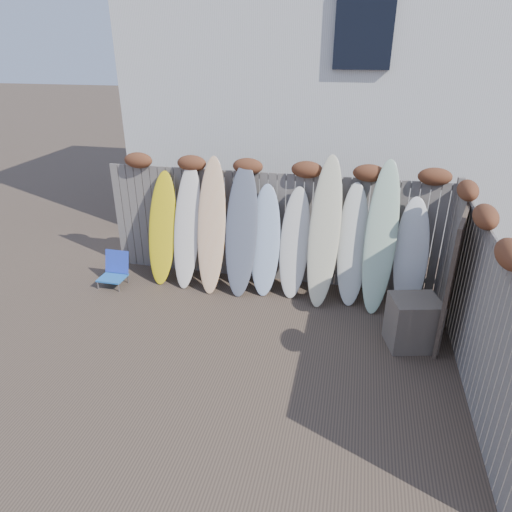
% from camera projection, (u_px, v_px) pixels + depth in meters
% --- Properties ---
extents(ground, '(80.00, 80.00, 0.00)m').
position_uv_depth(ground, '(237.00, 356.00, 6.41)').
color(ground, '#493A2D').
extents(back_fence, '(6.05, 0.28, 2.24)m').
position_uv_depth(back_fence, '(274.00, 219.00, 8.01)').
color(back_fence, slate).
rests_on(back_fence, ground).
extents(right_fence, '(0.28, 4.40, 2.24)m').
position_uv_depth(right_fence, '(478.00, 300.00, 5.56)').
color(right_fence, slate).
rests_on(right_fence, ground).
extents(house, '(8.50, 5.50, 6.33)m').
position_uv_depth(house, '(326.00, 80.00, 10.69)').
color(house, silver).
rests_on(house, ground).
extents(beach_chair, '(0.45, 0.48, 0.60)m').
position_uv_depth(beach_chair, '(115.00, 270.00, 8.22)').
color(beach_chair, '#2364AF').
rests_on(beach_chair, ground).
extents(wooden_crate, '(0.77, 0.69, 0.76)m').
position_uv_depth(wooden_crate, '(412.00, 322.00, 6.49)').
color(wooden_crate, brown).
rests_on(wooden_crate, ground).
extents(lattice_panel, '(0.40, 1.27, 1.95)m').
position_uv_depth(lattice_panel, '(452.00, 278.00, 6.44)').
color(lattice_panel, brown).
rests_on(lattice_panel, ground).
extents(surfboard_0, '(0.53, 0.71, 1.97)m').
position_uv_depth(surfboard_0, '(162.00, 228.00, 8.14)').
color(surfboard_0, yellow).
rests_on(surfboard_0, ground).
extents(surfboard_1, '(0.52, 0.77, 2.13)m').
position_uv_depth(surfboard_1, '(187.00, 227.00, 7.98)').
color(surfboard_1, silver).
rests_on(surfboard_1, ground).
extents(surfboard_2, '(0.54, 0.83, 2.28)m').
position_uv_depth(surfboard_2, '(211.00, 226.00, 7.81)').
color(surfboard_2, '#EEA66E').
rests_on(surfboard_2, ground).
extents(surfboard_3, '(0.56, 0.79, 2.20)m').
position_uv_depth(surfboard_3, '(241.00, 231.00, 7.72)').
color(surfboard_3, '#565B6A').
rests_on(surfboard_3, ground).
extents(surfboard_4, '(0.56, 0.70, 1.85)m').
position_uv_depth(surfboard_4, '(265.00, 241.00, 7.77)').
color(surfboard_4, '#9BAFCB').
rests_on(surfboard_4, ground).
extents(surfboard_5, '(0.53, 0.68, 1.84)m').
position_uv_depth(surfboard_5, '(295.00, 243.00, 7.70)').
color(surfboard_5, silver).
rests_on(surfboard_5, ground).
extents(surfboard_6, '(0.56, 0.87, 2.40)m').
position_uv_depth(surfboard_6, '(324.00, 233.00, 7.39)').
color(surfboard_6, beige).
rests_on(surfboard_6, ground).
extents(surfboard_7, '(0.54, 0.73, 1.97)m').
position_uv_depth(surfboard_7, '(353.00, 245.00, 7.47)').
color(surfboard_7, silver).
rests_on(surfboard_7, ground).
extents(surfboard_8, '(0.56, 0.87, 2.37)m').
position_uv_depth(surfboard_8, '(381.00, 238.00, 7.21)').
color(surfboard_8, '#B1D0AD').
rests_on(surfboard_8, ground).
extents(surfboard_9, '(0.55, 0.65, 1.80)m').
position_uv_depth(surfboard_9, '(411.00, 255.00, 7.33)').
color(surfboard_9, white).
rests_on(surfboard_9, ground).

